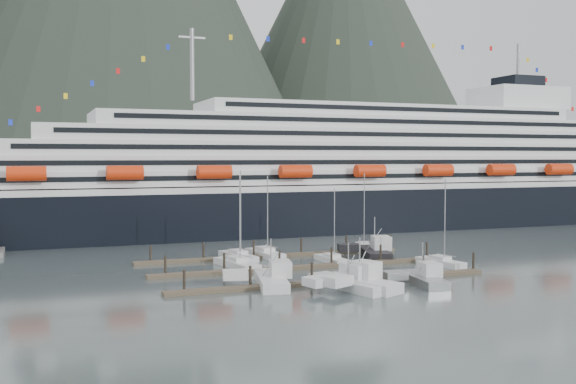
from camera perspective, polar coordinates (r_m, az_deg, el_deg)
name	(u,v)px	position (r m, az deg, el deg)	size (l,w,h in m)	color
ground	(337,270)	(105.90, 4.14, -6.60)	(1600.00, 1600.00, 0.00)	#4A5758
mountains	(131,9)	(705.09, -13.12, 14.85)	(870.00, 440.00, 420.00)	black
cruise_ship	(352,179)	(167.06, 5.46, 1.06)	(210.00, 30.40, 50.30)	black
dock_near	(335,281)	(94.92, 4.00, -7.53)	(48.18, 2.28, 3.20)	#4D3F31
dock_mid	(300,267)	(106.66, 1.03, -6.35)	(48.18, 2.28, 3.20)	#4D3F31
dock_far	(272,256)	(118.67, -1.34, -5.40)	(48.18, 2.28, 3.20)	#4D3F31
sailboat_b	(237,265)	(108.35, -4.35, -6.14)	(4.97, 11.54, 15.28)	silver
sailboat_c	(332,260)	(113.33, 3.73, -5.75)	(2.83, 8.99, 12.84)	silver
sailboat_e	(238,257)	(116.78, -4.25, -5.48)	(4.47, 10.68, 15.82)	silver
sailboat_f	(265,254)	(119.25, -1.96, -5.29)	(4.42, 10.57, 14.91)	silver
sailboat_g	(364,248)	(128.26, 6.42, -4.73)	(6.55, 10.55, 15.09)	silver
sailboat_h	(440,263)	(112.64, 12.77, -5.86)	(4.35, 9.47, 14.60)	silver
trawler_a	(270,279)	(93.12, -1.55, -7.36)	(9.92, 13.37, 7.09)	silver
trawler_b	(359,282)	(90.77, 6.02, -7.61)	(10.36, 12.31, 7.66)	silver
trawler_c	(347,282)	(91.10, 5.05, -7.62)	(10.21, 13.81, 6.81)	silver
trawler_d	(422,278)	(95.60, 11.24, -7.18)	(8.23, 11.08, 6.37)	gray
trawler_e	(374,252)	(119.61, 7.26, -5.04)	(10.12, 12.62, 7.83)	black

